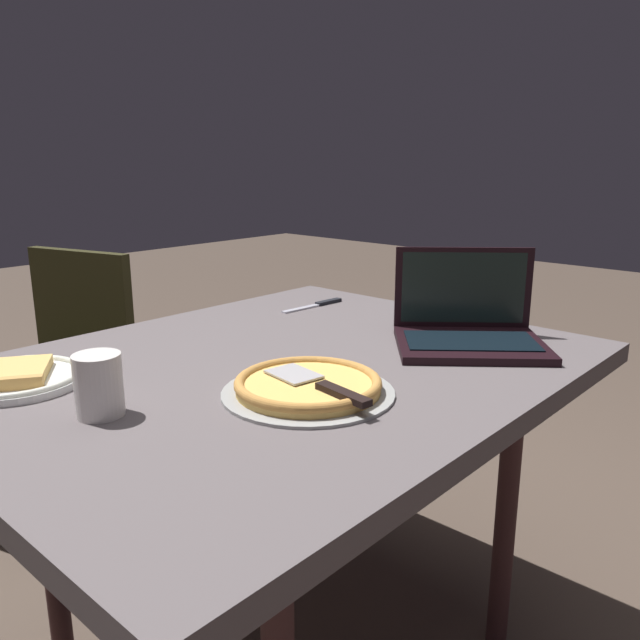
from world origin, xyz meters
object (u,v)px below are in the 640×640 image
object	(u,v)px
laptop	(468,327)
drink_cup	(99,384)
table_knife	(318,304)
chair_far	(56,363)
dining_table	(279,388)
pizza_plate	(17,378)
pizza_tray	(308,386)

from	to	relation	value
laptop	drink_cup	distance (m)	0.82
table_knife	chair_far	bearing A→B (deg)	-58.32
dining_table	chair_far	distance (m)	1.04
drink_cup	pizza_plate	bearing A→B (deg)	-83.05
pizza_tray	chair_far	size ratio (longest dim) A/B	0.38
pizza_plate	chair_far	world-z (taller)	chair_far
pizza_plate	table_knife	bearing A→B (deg)	-178.91
table_knife	chair_far	distance (m)	0.89
dining_table	chair_far	world-z (taller)	chair_far
laptop	chair_far	xyz separation A→B (m)	(0.39, -1.25, -0.27)
laptop	pizza_tray	xyz separation A→B (m)	(0.48, -0.06, -0.02)
pizza_plate	table_knife	distance (m)	0.87
laptop	table_knife	xyz separation A→B (m)	(-0.06, -0.52, -0.04)
pizza_tray	chair_far	distance (m)	1.22
laptop	pizza_tray	bearing A→B (deg)	-6.56
pizza_tray	drink_cup	size ratio (longest dim) A/B	2.98
pizza_plate	drink_cup	world-z (taller)	drink_cup
dining_table	laptop	distance (m)	0.46
laptop	drink_cup	xyz separation A→B (m)	(0.78, -0.25, 0.01)
dining_table	laptop	world-z (taller)	laptop
dining_table	table_knife	size ratio (longest dim) A/B	5.79
pizza_tray	chair_far	xyz separation A→B (m)	(-0.08, -1.20, -0.24)
laptop	chair_far	bearing A→B (deg)	-72.51
chair_far	dining_table	bearing A→B (deg)	90.68
drink_cup	chair_far	world-z (taller)	chair_far
drink_cup	chair_far	distance (m)	1.11
pizza_tray	table_knife	world-z (taller)	pizza_tray
pizza_tray	chair_far	bearing A→B (deg)	-94.03
table_knife	pizza_plate	bearing A→B (deg)	1.09
drink_cup	dining_table	bearing A→B (deg)	177.50
dining_table	pizza_tray	size ratio (longest dim) A/B	4.06
dining_table	table_knife	distance (m)	0.53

